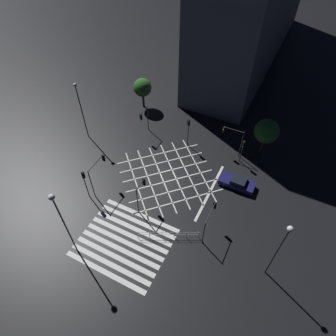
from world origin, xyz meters
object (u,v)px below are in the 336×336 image
at_px(traffic_light_se_cross, 210,216).
at_px(street_lamp_far, 60,214).
at_px(traffic_light_sw_main, 85,180).
at_px(street_tree_near, 267,131).
at_px(traffic_light_nw_cross, 144,117).
at_px(waiting_car, 237,182).
at_px(traffic_light_median_north, 188,127).
at_px(street_tree_far, 142,88).
at_px(traffic_light_ne_cross, 243,147).
at_px(street_lamp_east, 80,103).
at_px(traffic_light_ne_main, 232,135).
at_px(traffic_light_median_south, 141,190).
at_px(traffic_light_sw_cross, 98,168).
at_px(street_lamp_west, 282,243).

height_order(traffic_light_se_cross, street_lamp_far, street_lamp_far).
distance_m(traffic_light_sw_main, street_tree_near, 22.57).
xyz_separation_m(traffic_light_nw_cross, waiting_car, (14.50, -3.30, -2.36)).
relative_size(traffic_light_median_north, street_tree_far, 0.94).
xyz_separation_m(traffic_light_median_north, street_lamp_far, (-3.72, -19.14, 3.52)).
relative_size(street_lamp_far, street_tree_near, 1.75).
distance_m(traffic_light_sw_main, traffic_light_ne_cross, 19.18).
bearing_deg(street_lamp_east, traffic_light_median_north, 19.16).
relative_size(traffic_light_ne_main, traffic_light_median_south, 1.00).
bearing_deg(traffic_light_nw_cross, street_tree_near, 102.67).
distance_m(street_lamp_far, street_tree_far, 25.12).
height_order(traffic_light_ne_main, traffic_light_nw_cross, traffic_light_ne_main).
xyz_separation_m(traffic_light_median_south, street_lamp_far, (-3.31, -7.70, 3.62)).
distance_m(traffic_light_sw_main, traffic_light_ne_main, 18.63).
xyz_separation_m(traffic_light_ne_main, street_tree_far, (-15.17, 3.93, 0.23)).
bearing_deg(traffic_light_ne_main, street_tree_near, -153.61).
bearing_deg(traffic_light_ne_main, traffic_light_nw_cross, 7.88).
height_order(street_lamp_far, street_tree_near, street_lamp_far).
distance_m(street_lamp_east, street_lamp_far, 17.38).
height_order(traffic_light_ne_main, traffic_light_median_south, traffic_light_median_south).
xyz_separation_m(street_tree_far, waiting_car, (17.87, -8.86, -2.71)).
relative_size(street_lamp_far, street_tree_far, 1.98).
distance_m(traffic_light_se_cross, traffic_light_nw_cross, 17.25).
bearing_deg(traffic_light_sw_cross, waiting_car, -62.96).
height_order(traffic_light_ne_main, street_lamp_far, street_lamp_far).
relative_size(traffic_light_ne_main, waiting_car, 1.00).
bearing_deg(waiting_car, traffic_light_nw_cross, -12.82).
xyz_separation_m(traffic_light_se_cross, traffic_light_sw_main, (-13.95, -1.94, 0.26)).
relative_size(traffic_light_nw_cross, street_lamp_west, 0.49).
relative_size(traffic_light_ne_cross, street_lamp_far, 0.39).
bearing_deg(street_tree_far, traffic_light_sw_cross, -77.81).
relative_size(traffic_light_ne_main, traffic_light_median_north, 0.95).
relative_size(traffic_light_median_south, street_tree_near, 0.79).
xyz_separation_m(traffic_light_ne_main, traffic_light_median_south, (-5.92, -12.55, -0.05)).
xyz_separation_m(traffic_light_ne_main, traffic_light_sw_cross, (-11.67, -12.27, 0.19)).
bearing_deg(traffic_light_se_cross, traffic_light_ne_main, 8.51).
bearing_deg(traffic_light_se_cross, street_lamp_far, 126.01).
xyz_separation_m(street_lamp_far, street_tree_far, (-5.93, 24.18, -3.34)).
xyz_separation_m(traffic_light_ne_main, traffic_light_median_north, (-5.52, -1.11, 0.06)).
bearing_deg(traffic_light_sw_cross, street_lamp_far, -163.04).
relative_size(traffic_light_sw_main, street_tree_near, 0.82).
distance_m(traffic_light_sw_main, traffic_light_nw_cross, 12.52).
relative_size(traffic_light_sw_main, waiting_car, 1.04).
relative_size(traffic_light_se_cross, traffic_light_sw_cross, 0.87).
distance_m(traffic_light_sw_cross, street_lamp_east, 9.88).
height_order(traffic_light_ne_main, street_lamp_east, street_lamp_east).
xyz_separation_m(street_lamp_west, waiting_car, (-5.77, 9.04, -5.16)).
relative_size(street_lamp_west, waiting_car, 1.98).
distance_m(street_lamp_west, street_tree_far, 29.76).
bearing_deg(traffic_light_ne_cross, traffic_light_se_cross, 0.32).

